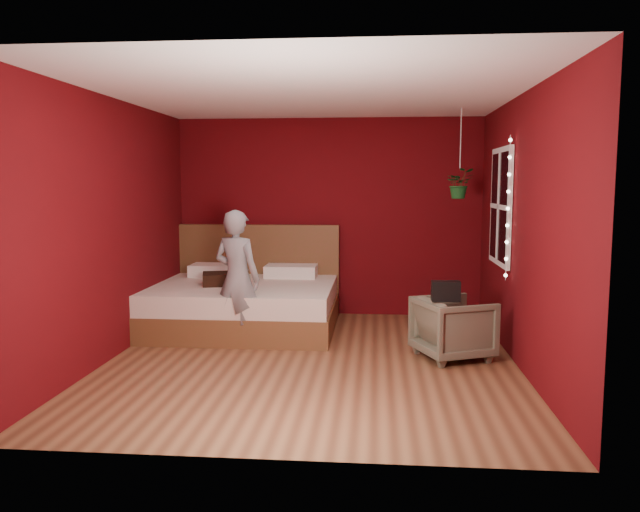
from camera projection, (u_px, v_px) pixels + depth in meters
The scene contains 10 objects.
floor at pixel (311, 360), 6.20m from camera, with size 4.50×4.50×0.00m, color brown.
room_walls at pixel (311, 191), 6.00m from camera, with size 4.04×4.54×2.62m.
window at pixel (500, 207), 6.74m from camera, with size 0.05×0.97×1.27m.
fairy_lights at pixel (508, 209), 6.22m from camera, with size 0.04×0.04×1.45m.
bed at pixel (246, 302), 7.61m from camera, with size 2.19×1.86×1.20m.
person at pixel (237, 278), 6.68m from camera, with size 0.54×0.35×1.47m, color gray.
armchair at pixel (453, 328), 6.24m from camera, with size 0.66×0.68×0.62m, color #666651.
handbag at pixel (446, 291), 6.02m from camera, with size 0.27×0.14×0.19m, color black.
throw_pillow at pixel (220, 279), 7.43m from camera, with size 0.40×0.40×0.14m, color black.
hanging_plant at pixel (460, 183), 7.16m from camera, with size 0.34×0.30×1.03m.
Camera 1 is at (0.63, -6.00, 1.76)m, focal length 35.00 mm.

